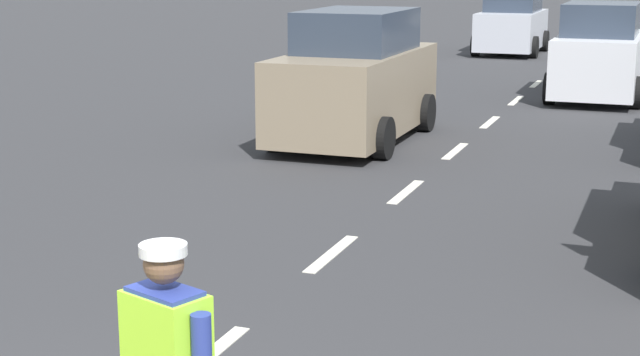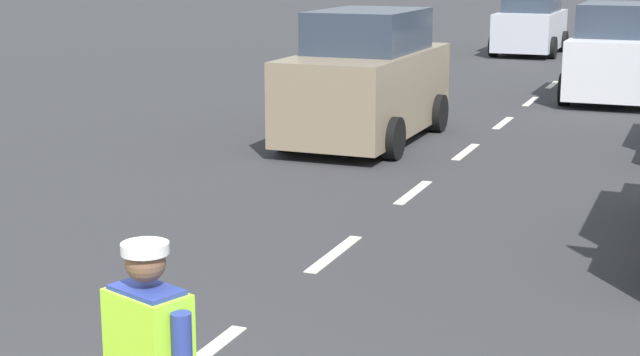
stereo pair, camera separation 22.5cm
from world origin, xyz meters
name	(u,v)px [view 1 (the left image)]	position (x,y,z in m)	size (l,w,h in m)	color
ground_plane	(538,83)	(0.00, 21.00, 0.00)	(96.00, 96.00, 0.00)	#333335
lane_center_line	(559,65)	(0.00, 25.20, 0.00)	(0.14, 46.40, 0.01)	silver
car_outgoing_far	(600,55)	(1.63, 18.68, 0.98)	(1.99, 4.04, 2.11)	silver
car_oncoming_third	(512,24)	(-1.89, 28.08, 0.95)	(2.03, 3.81, 2.05)	silver
car_oncoming_lead	(355,81)	(-1.85, 12.05, 1.04)	(2.06, 4.31, 2.24)	gray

